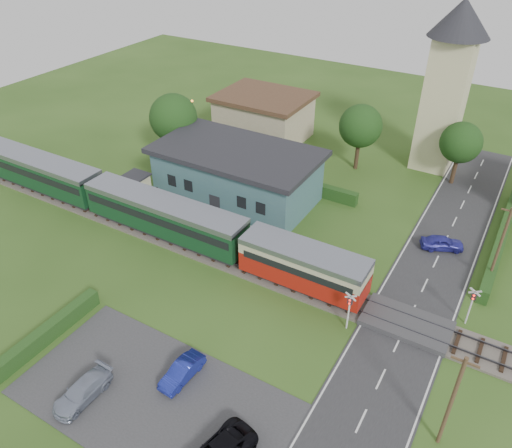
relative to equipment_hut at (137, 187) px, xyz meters
The scene contains 27 objects.
ground 18.82m from the equipment_hut, 16.11° to the right, with size 120.00×120.00×0.00m, color #2D4C19.
railway_track 18.36m from the equipment_hut, 10.08° to the right, with size 76.00×3.20×0.49m.
road 28.53m from the equipment_hut, 10.52° to the right, with size 6.00×70.00×0.05m, color #28282B.
car_park 23.90m from the equipment_hut, 46.19° to the right, with size 17.00×9.00×0.08m, color #333335.
crossing_deck 28.22m from the equipment_hut, ahead, with size 6.20×3.40×0.45m, color #333335.
platform 8.14m from the equipment_hut, ahead, with size 30.00×3.00×0.45m, color gray.
equipment_hut is the anchor object (origin of this frame).
station_building 9.92m from the equipment_hut, 35.92° to the left, with size 16.00×9.00×5.30m.
train 4.37m from the equipment_hut, 47.44° to the right, with size 43.20×2.90×3.40m.
church_tower 33.48m from the equipment_hut, 44.75° to the left, with size 6.00×6.00×17.60m.
house_west 20.05m from the equipment_hut, 81.38° to the left, with size 10.80×8.80×5.50m.
hedge_carpark 18.61m from the equipment_hut, 67.85° to the right, with size 0.80×9.00×1.20m, color #193814.
hedge_roadside 33.98m from the equipment_hut, 18.54° to the left, with size 0.80×18.00×1.20m, color #193814.
hedge_station 13.09m from the equipment_hut, 52.16° to the left, with size 22.00×0.80×1.30m, color #193814.
tree_a 9.73m from the equipment_hut, 102.80° to the left, with size 5.20×5.20×8.00m.
tree_b 24.16m from the equipment_hut, 48.05° to the left, with size 4.60×4.60×7.34m.
tree_c 32.81m from the equipment_hut, 37.29° to the left, with size 4.20×4.20×6.78m.
utility_pole_b 34.14m from the equipment_hut, 19.18° to the right, with size 1.40×0.22×7.00m.
utility_pole_c 32.61m from the equipment_hut, ahead, with size 1.40×0.22×7.00m.
crossing_signal_near 25.04m from the equipment_hut, 12.94° to the right, with size 0.84×0.28×3.28m.
crossing_signal_far 31.61m from the equipment_hut, ahead, with size 0.84×0.28×3.28m.
streetlamp_west 15.39m from the equipment_hut, 105.12° to the left, with size 0.30×0.30×5.15m.
car_on_road 28.89m from the equipment_hut, 14.81° to the left, with size 1.45×3.60×1.23m, color #2F2E9F.
car_park_blue 22.77m from the equipment_hut, 41.44° to the right, with size 1.21×3.46×1.14m, color navy.
car_park_silver 23.19m from the equipment_hut, 56.60° to the right, with size 1.64×4.03×1.17m, color #8F99AD.
pedestrian_near 15.29m from the equipment_hut, ahead, with size 0.66×0.43×1.80m, color gray.
pedestrian_far 2.58m from the equipment_hut, ahead, with size 0.93×0.72×1.91m, color gray.
Camera 1 is at (13.72, -25.46, 26.09)m, focal length 35.00 mm.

